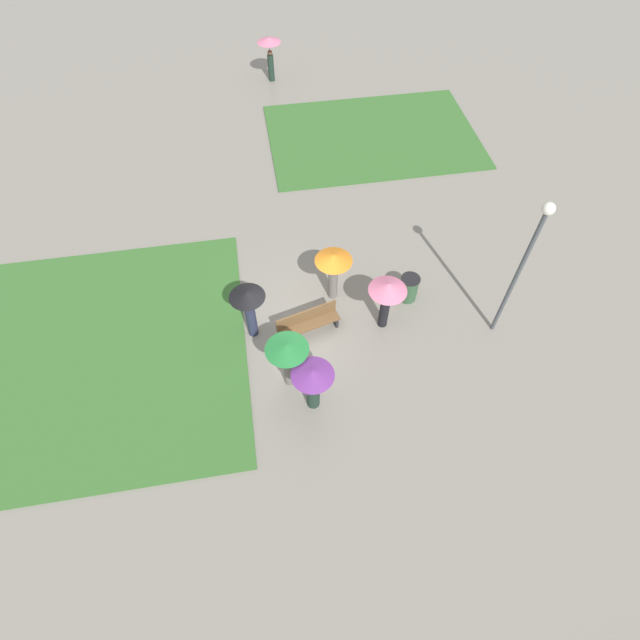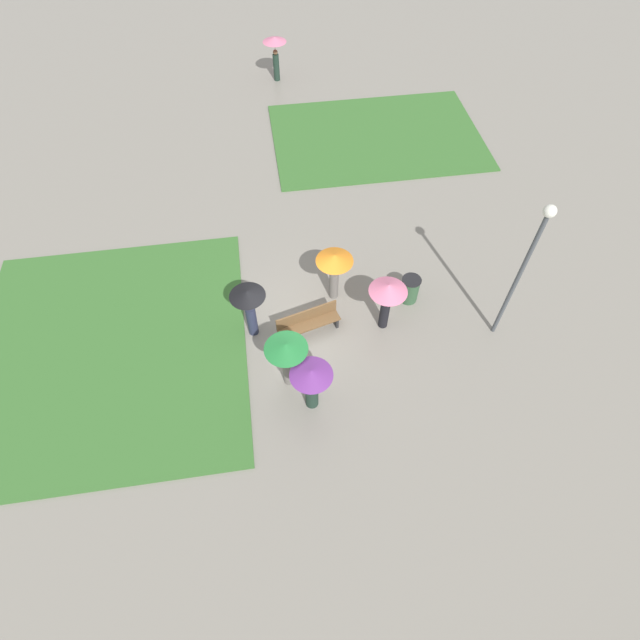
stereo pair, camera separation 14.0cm
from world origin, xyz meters
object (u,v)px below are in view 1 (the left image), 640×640
crowd_person_pink (387,293)px  crowd_person_orange (333,264)px  crowd_person_black (248,304)px  crowd_person_purple (313,380)px  lone_walker_far_path (270,48)px  crowd_person_green (287,354)px  trash_bin (409,288)px  lamp_post (525,258)px  park_bench (308,322)px

crowd_person_pink → crowd_person_orange: crowd_person_pink is taller
crowd_person_pink → crowd_person_black: crowd_person_black is taller
crowd_person_purple → lone_walker_far_path: (0.73, 17.48, 0.23)m
crowd_person_black → lone_walker_far_path: 14.98m
lone_walker_far_path → crowd_person_green: bearing=-62.9°
crowd_person_black → trash_bin: bearing=149.4°
lamp_post → crowd_person_black: (-7.25, 1.03, -1.69)m
crowd_person_pink → lone_walker_far_path: 15.25m
lamp_post → crowd_person_pink: (-3.30, 0.71, -1.61)m
lamp_post → lone_walker_far_path: lamp_post is taller
crowd_person_green → lone_walker_far_path: 16.72m
park_bench → crowd_person_pink: (2.30, -0.10, 1.02)m
park_bench → crowd_person_orange: (0.99, 1.27, 1.00)m
crowd_person_pink → crowd_person_purple: 3.45m
crowd_person_orange → crowd_person_pink: bearing=-147.8°
park_bench → crowd_person_green: 2.05m
crowd_person_green → crowd_person_purple: bearing=71.3°
crowd_person_pink → crowd_person_orange: size_ratio=1.01×
crowd_person_pink → crowd_person_green: (-3.07, -1.53, -0.06)m
park_bench → crowd_person_purple: 2.57m
crowd_person_black → crowd_person_purple: bearing=81.1°
crowd_person_black → crowd_person_orange: size_ratio=1.03×
lamp_post → crowd_person_orange: (-4.61, 2.08, -1.63)m
trash_bin → lone_walker_far_path: (-2.83, 14.25, 1.03)m
crowd_person_orange → lone_walker_far_path: (-0.48, 13.77, 0.02)m
trash_bin → crowd_person_black: bearing=-173.4°
crowd_person_black → crowd_person_pink: bearing=138.2°
crowd_person_green → crowd_person_black: (-0.88, 1.85, -0.02)m
lamp_post → crowd_person_pink: lamp_post is taller
lamp_post → crowd_person_orange: size_ratio=2.62×
trash_bin → crowd_person_purple: 4.87m
park_bench → lamp_post: 6.24m
park_bench → crowd_person_black: 1.91m
lone_walker_far_path → trash_bin: bearing=-47.3°
park_bench → crowd_person_purple: (-0.23, -2.44, 0.79)m
trash_bin → crowd_person_green: (-4.11, -2.43, 0.97)m
trash_bin → lone_walker_far_path: lone_walker_far_path is taller
crowd_person_green → crowd_person_black: 2.05m
park_bench → trash_bin: (3.34, 0.79, -0.01)m
crowd_person_pink → crowd_person_purple: size_ratio=1.09×
lamp_post → crowd_person_green: (-6.37, -0.82, -1.67)m
park_bench → crowd_person_green: crowd_person_green is taller
park_bench → trash_bin: 3.43m
crowd_person_green → crowd_person_black: size_ratio=0.96×
crowd_person_green → park_bench: bearing=-168.2°
park_bench → crowd_person_purple: size_ratio=1.13×
crowd_person_green → crowd_person_orange: (1.76, 2.90, 0.04)m
trash_bin → crowd_person_green: crowd_person_green is taller
crowd_person_black → lone_walker_far_path: lone_walker_far_path is taller
park_bench → crowd_person_black: size_ratio=1.02×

